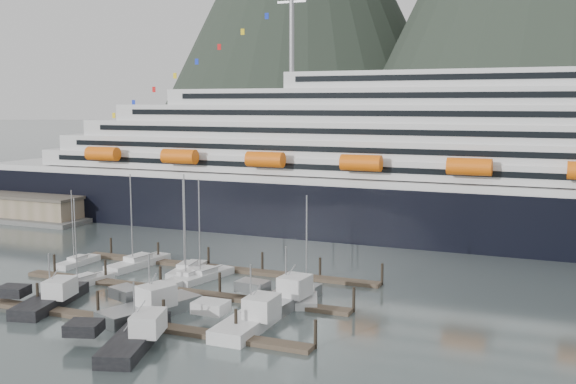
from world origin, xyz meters
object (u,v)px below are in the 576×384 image
object	(u,v)px
warehouse	(11,205)
cruise_ship	(498,174)
sailboat_h	(306,297)
sailboat_f	(187,270)
trawler_e	(285,297)
sailboat_d	(190,277)
sailboat_c	(205,276)
trawler_b	(149,307)
trawler_d	(250,319)
sailboat_b	(83,282)
sailboat_e	(138,264)
trawler_a	(49,298)
sailboat_a	(78,262)
trawler_c	(134,336)

from	to	relation	value
warehouse	cruise_ship	bearing A→B (deg)	7.23
sailboat_h	sailboat_f	bearing A→B (deg)	53.55
trawler_e	sailboat_d	bearing A→B (deg)	76.29
sailboat_d	sailboat_f	distance (m)	3.84
trawler_e	sailboat_c	bearing A→B (deg)	70.53
sailboat_c	trawler_b	world-z (taller)	sailboat_c
sailboat_f	trawler_e	xyz separation A→B (m)	(19.21, -8.79, 0.56)
trawler_b	trawler_d	distance (m)	12.71
sailboat_f	trawler_e	bearing A→B (deg)	-122.91
sailboat_b	trawler_e	size ratio (longest dim) A/B	0.98
cruise_ship	sailboat_e	distance (m)	64.72
trawler_d	trawler_e	size ratio (longest dim) A/B	1.04
trawler_a	trawler_d	size ratio (longest dim) A/B	1.02
cruise_ship	sailboat_c	size ratio (longest dim) A/B	14.25
trawler_b	trawler_e	world-z (taller)	trawler_e
cruise_ship	trawler_a	xyz separation A→B (m)	(-46.14, -62.82, -11.13)
sailboat_e	trawler_d	distance (m)	33.53
trawler_e	sailboat_e	bearing A→B (deg)	76.46
sailboat_f	sailboat_d	bearing A→B (deg)	-150.71
trawler_d	trawler_a	bearing A→B (deg)	94.50
sailboat_d	trawler_e	xyz separation A→B (m)	(16.86, -5.75, 0.57)
warehouse	trawler_a	xyz separation A→B (m)	(55.88, -49.88, -1.33)
sailboat_a	trawler_c	xyz separation A→B (m)	(28.37, -25.25, 0.52)
sailboat_d	trawler_a	bearing A→B (deg)	153.22
trawler_a	cruise_ship	bearing A→B (deg)	-49.08
warehouse	sailboat_b	world-z (taller)	sailboat_b
sailboat_b	trawler_c	xyz separation A→B (m)	(19.89, -16.20, 0.51)
warehouse	trawler_d	distance (m)	94.86
warehouse	sailboat_e	distance (m)	61.45
trawler_a	trawler_c	size ratio (longest dim) A/B	0.92
sailboat_a	sailboat_e	world-z (taller)	sailboat_e
sailboat_f	trawler_d	distance (m)	25.96
trawler_b	trawler_c	world-z (taller)	trawler_b
sailboat_e	trawler_e	size ratio (longest dim) A/B	1.16
cruise_ship	sailboat_c	world-z (taller)	cruise_ship
trawler_c	sailboat_c	bearing A→B (deg)	-3.93
sailboat_f	trawler_a	world-z (taller)	sailboat_f
trawler_a	sailboat_f	bearing A→B (deg)	-32.74
sailboat_c	sailboat_h	world-z (taller)	sailboat_c
sailboat_f	trawler_d	size ratio (longest dim) A/B	1.08
sailboat_c	trawler_e	size ratio (longest dim) A/B	1.15
warehouse	trawler_e	world-z (taller)	trawler_e
sailboat_d	sailboat_h	world-z (taller)	sailboat_d
sailboat_f	trawler_e	size ratio (longest dim) A/B	1.12
trawler_b	sailboat_d	bearing A→B (deg)	33.24
trawler_a	sailboat_h	bearing A→B (deg)	-75.97
sailboat_f	trawler_d	world-z (taller)	sailboat_f
sailboat_h	trawler_d	size ratio (longest dim) A/B	1.06
sailboat_b	sailboat_c	xyz separation A→B (m)	(13.71, 9.24, 0.03)
sailboat_b	trawler_d	size ratio (longest dim) A/B	0.95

